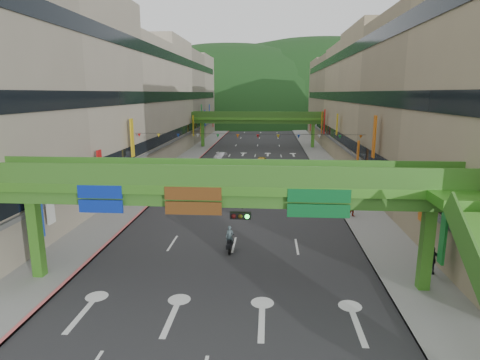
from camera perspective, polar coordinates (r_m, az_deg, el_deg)
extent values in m
plane|color=black|center=(18.67, -4.39, -22.82)|extent=(320.00, 320.00, 0.00)
cube|color=#28282B|center=(66.01, 2.04, 2.94)|extent=(18.00, 140.00, 0.02)
cube|color=gray|center=(67.31, -7.38, 3.08)|extent=(4.00, 140.00, 0.15)
cube|color=gray|center=(66.51, 11.56, 2.82)|extent=(4.00, 140.00, 0.15)
cube|color=#CC5959|center=(66.95, -5.78, 3.08)|extent=(0.20, 140.00, 0.18)
cube|color=gray|center=(66.29, 9.93, 2.87)|extent=(0.20, 140.00, 0.18)
cube|color=#9E937F|center=(68.54, -14.28, 10.89)|extent=(12.00, 95.00, 19.00)
cube|color=black|center=(67.20, -9.11, 6.56)|extent=(0.08, 90.25, 1.40)
cube|color=black|center=(66.88, -9.29, 11.68)|extent=(0.08, 90.25, 1.40)
cube|color=black|center=(67.10, -9.47, 16.81)|extent=(0.08, 90.25, 1.40)
cube|color=gray|center=(67.18, 18.81, 10.60)|extent=(12.00, 95.00, 19.00)
cube|color=black|center=(66.26, 13.40, 6.30)|extent=(0.08, 90.25, 1.40)
cube|color=black|center=(65.94, 13.66, 11.49)|extent=(0.08, 90.25, 1.40)
cube|color=black|center=(66.16, 13.93, 16.69)|extent=(0.08, 90.25, 1.40)
cube|color=#4C9E2D|center=(21.80, -2.31, -0.92)|extent=(28.00, 2.20, 0.50)
cube|color=#387223|center=(21.95, -2.30, -2.44)|extent=(28.00, 1.76, 0.70)
cube|color=#4C9E2D|center=(26.35, -26.97, -7.52)|extent=(0.60, 0.60, 4.80)
cube|color=#4C9E2D|center=(24.24, 24.93, -9.00)|extent=(0.60, 0.60, 4.80)
cube|color=#387223|center=(20.62, -2.65, 0.59)|extent=(28.00, 0.12, 1.10)
cube|color=#387223|center=(22.65, -2.03, 1.65)|extent=(28.00, 0.12, 1.10)
cube|color=navy|center=(22.61, -19.24, -2.69)|extent=(2.40, 0.12, 1.50)
cube|color=#593314|center=(21.14, -6.67, -3.09)|extent=(3.00, 0.12, 1.50)
cube|color=#0C5926|center=(20.93, 11.12, -3.40)|extent=(3.20, 0.12, 1.50)
cube|color=black|center=(20.86, 0.08, -5.08)|extent=(1.10, 0.28, 0.35)
cube|color=#4C9E2D|center=(80.28, 2.49, 8.72)|extent=(28.00, 2.20, 0.50)
cube|color=#387223|center=(80.32, 2.48, 8.30)|extent=(28.00, 1.76, 0.70)
cube|color=#4C9E2D|center=(81.63, -5.33, 6.38)|extent=(0.60, 0.60, 4.80)
cube|color=#4C9E2D|center=(80.97, 10.31, 6.19)|extent=(0.60, 0.60, 4.80)
cube|color=#387223|center=(79.20, 2.47, 9.25)|extent=(28.00, 0.12, 1.10)
cube|color=#387223|center=(81.27, 2.51, 9.33)|extent=(28.00, 0.12, 1.10)
ellipsoid|color=#1C4419|center=(176.28, -1.50, 8.80)|extent=(168.00, 140.00, 112.00)
ellipsoid|color=#1C4419|center=(196.68, 10.92, 8.94)|extent=(208.00, 176.00, 128.00)
cylinder|color=black|center=(45.38, 1.12, 6.56)|extent=(26.00, 0.03, 0.03)
cone|color=red|center=(47.74, -14.13, 6.18)|extent=(0.36, 0.36, 0.40)
cone|color=gold|center=(47.07, -11.49, 6.22)|extent=(0.36, 0.36, 0.40)
cone|color=#193FB2|center=(46.51, -8.78, 6.25)|extent=(0.36, 0.36, 0.40)
cone|color=silver|center=(46.06, -6.00, 6.27)|extent=(0.36, 0.36, 0.40)
cone|color=#198C33|center=(45.72, -3.18, 6.27)|extent=(0.36, 0.36, 0.40)
cone|color=orange|center=(45.48, -0.32, 6.26)|extent=(0.36, 0.36, 0.40)
cone|color=red|center=(45.36, 2.56, 6.23)|extent=(0.36, 0.36, 0.40)
cone|color=gold|center=(45.35, 5.45, 6.19)|extent=(0.36, 0.36, 0.40)
cone|color=#193FB2|center=(45.46, 8.33, 6.13)|extent=(0.36, 0.36, 0.40)
cone|color=silver|center=(45.68, 11.19, 6.05)|extent=(0.36, 0.36, 0.40)
cone|color=#198C33|center=(46.01, 14.01, 5.97)|extent=(0.36, 0.36, 0.40)
cone|color=orange|center=(46.45, 16.79, 5.87)|extent=(0.36, 0.36, 0.40)
cube|color=black|center=(27.93, -1.46, -9.08)|extent=(0.42, 1.32, 0.35)
cube|color=black|center=(27.84, -1.46, -8.60)|extent=(0.33, 0.57, 0.18)
cube|color=black|center=(28.27, -1.42, -7.73)|extent=(0.55, 0.09, 0.06)
cylinder|color=black|center=(28.56, -1.41, -9.24)|extent=(0.13, 0.50, 0.50)
cylinder|color=black|center=(27.54, -1.51, -10.08)|extent=(0.13, 0.50, 0.50)
imported|color=#495C63|center=(27.74, -1.47, -8.04)|extent=(0.56, 0.38, 1.48)
cube|color=black|center=(48.45, 0.78, 0.16)|extent=(0.51, 1.33, 0.35)
cube|color=black|center=(48.40, 0.78, 0.45)|extent=(0.37, 0.58, 0.18)
cube|color=black|center=(48.88, 0.90, 0.87)|extent=(0.55, 0.13, 0.06)
cylinder|color=black|center=(49.04, 0.90, -0.05)|extent=(0.16, 0.51, 0.50)
cylinder|color=black|center=(47.99, 0.66, -0.32)|extent=(0.16, 0.51, 0.50)
imported|color=maroon|center=(48.30, 0.78, 1.02)|extent=(0.99, 0.82, 1.87)
cube|color=gray|center=(37.59, -8.61, -3.56)|extent=(0.39, 1.31, 0.35)
cube|color=gray|center=(37.53, -8.62, -3.19)|extent=(0.32, 0.56, 0.18)
cube|color=gray|center=(37.98, -8.47, -2.61)|extent=(0.55, 0.08, 0.06)
cylinder|color=black|center=(38.20, -8.44, -3.77)|extent=(0.11, 0.50, 0.50)
cylinder|color=black|center=(37.16, -8.76, -4.24)|extent=(0.11, 0.50, 0.50)
imported|color=#252A38|center=(37.44, -8.64, -2.68)|extent=(0.94, 0.42, 1.59)
cube|color=maroon|center=(44.59, -2.75, -0.92)|extent=(0.38, 1.31, 0.35)
cube|color=maroon|center=(44.53, -2.76, -0.61)|extent=(0.31, 0.56, 0.18)
cube|color=maroon|center=(45.01, -2.69, -0.14)|extent=(0.55, 0.07, 0.06)
cylinder|color=black|center=(45.19, -2.68, -1.13)|extent=(0.11, 0.50, 0.50)
cylinder|color=black|center=(44.13, -2.82, -1.46)|extent=(0.11, 0.50, 0.50)
imported|color=#3C3B41|center=(44.45, -2.76, -0.15)|extent=(0.80, 0.53, 1.62)
cube|color=black|center=(40.20, 13.19, -2.71)|extent=(1.31, 0.38, 0.35)
cube|color=black|center=(40.14, 13.21, -2.36)|extent=(0.56, 0.31, 0.18)
cube|color=black|center=(40.16, 14.00, -2.03)|extent=(0.07, 0.55, 0.06)
cylinder|color=black|center=(40.36, 13.94, -3.13)|extent=(0.50, 0.11, 0.50)
cylinder|color=black|center=(40.21, 12.39, -3.11)|extent=(0.50, 0.11, 0.50)
cube|color=black|center=(42.31, 12.74, -1.94)|extent=(1.31, 0.38, 0.35)
cube|color=black|center=(42.25, 12.75, -1.61)|extent=(0.56, 0.31, 0.18)
cube|color=black|center=(42.26, 13.51, -1.29)|extent=(0.07, 0.55, 0.06)
cylinder|color=black|center=(42.46, 13.46, -2.34)|extent=(0.50, 0.11, 0.50)
cylinder|color=black|center=(42.31, 11.98, -2.32)|extent=(0.50, 0.11, 0.50)
cube|color=black|center=(44.42, 12.33, -1.24)|extent=(1.31, 0.38, 0.35)
cube|color=black|center=(44.37, 12.35, -0.93)|extent=(0.56, 0.31, 0.18)
cube|color=black|center=(44.38, 13.07, -0.63)|extent=(0.07, 0.55, 0.06)
cylinder|color=black|center=(44.56, 13.02, -1.63)|extent=(0.50, 0.11, 0.50)
cylinder|color=black|center=(44.43, 11.61, -1.61)|extent=(0.50, 0.11, 0.50)
cube|color=black|center=(46.54, 11.96, -0.61)|extent=(1.31, 0.38, 0.35)
cube|color=black|center=(46.49, 11.98, -0.31)|extent=(0.56, 0.31, 0.18)
cube|color=black|center=(46.50, 12.66, -0.03)|extent=(0.07, 0.55, 0.06)
cylinder|color=black|center=(46.68, 12.62, -0.98)|extent=(0.50, 0.11, 0.50)
cylinder|color=black|center=(46.55, 11.27, -0.96)|extent=(0.50, 0.11, 0.50)
cube|color=black|center=(48.67, 11.62, -0.04)|extent=(1.31, 0.38, 0.35)
cube|color=black|center=(48.62, 11.64, 0.25)|extent=(0.56, 0.31, 0.18)
cube|color=black|center=(48.63, 12.29, 0.53)|extent=(0.07, 0.55, 0.06)
cylinder|color=black|center=(48.80, 12.25, -0.39)|extent=(0.50, 0.11, 0.50)
cylinder|color=black|center=(48.68, 10.97, -0.37)|extent=(0.50, 0.11, 0.50)
cube|color=black|center=(50.81, 11.32, 0.49)|extent=(1.31, 0.38, 0.35)
cube|color=black|center=(50.76, 11.33, 0.77)|extent=(0.56, 0.31, 0.18)
cube|color=black|center=(50.77, 11.96, 1.03)|extent=(0.07, 0.55, 0.06)
cylinder|color=black|center=(50.93, 11.92, 0.15)|extent=(0.50, 0.11, 0.50)
cylinder|color=black|center=(50.82, 10.68, 0.17)|extent=(0.50, 0.11, 0.50)
imported|color=#B3B3BB|center=(64.98, -2.76, 3.36)|extent=(1.95, 4.13, 1.31)
imported|color=gold|center=(60.31, 3.05, 2.65)|extent=(1.78, 3.90, 1.30)
imported|color=#A51B04|center=(36.34, 15.77, -4.06)|extent=(0.88, 0.75, 1.58)
imported|color=#22232B|center=(26.95, 25.57, -10.49)|extent=(1.06, 0.66, 1.69)
imported|color=#374B57|center=(50.49, 12.64, 0.66)|extent=(0.82, 0.61, 1.61)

